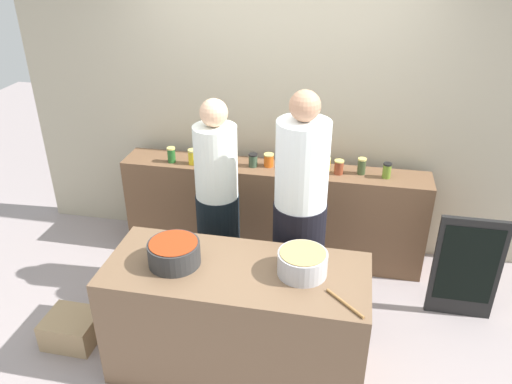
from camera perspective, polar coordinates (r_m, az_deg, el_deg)
ground at (r=4.01m, az=-1.02°, el=-15.76°), size 12.00×12.00×0.00m
storefront_wall at (r=4.51m, az=2.81°, el=11.53°), size 4.80×0.12×3.00m
display_shelf at (r=4.61m, az=1.84°, el=-2.30°), size 2.70×0.36×0.91m
prep_table at (r=3.51m, az=-2.16°, el=-14.13°), size 1.70×0.70×0.84m
preserve_jar_0 at (r=4.53m, az=-9.54°, el=4.17°), size 0.07×0.07×0.14m
preserve_jar_1 at (r=4.47m, az=-7.17°, el=3.98°), size 0.08×0.08×0.14m
preserve_jar_2 at (r=4.44m, az=-5.78°, el=3.77°), size 0.08×0.08×0.12m
preserve_jar_3 at (r=4.39m, az=-3.69°, el=3.74°), size 0.07×0.07×0.14m
preserve_jar_4 at (r=4.39m, az=-0.34°, el=3.62°), size 0.08×0.08×0.12m
preserve_jar_5 at (r=4.39m, az=1.45°, el=3.63°), size 0.09×0.09×0.12m
preserve_jar_6 at (r=4.36m, az=4.73°, el=3.55°), size 0.08×0.08×0.15m
preserve_jar_7 at (r=4.34m, az=6.18°, el=3.35°), size 0.09×0.09×0.15m
preserve_jar_8 at (r=4.37m, az=7.92°, el=3.16°), size 0.08×0.08×0.11m
preserve_jar_9 at (r=4.31m, az=9.35°, el=2.80°), size 0.08×0.08×0.12m
preserve_jar_10 at (r=4.34m, az=11.85°, el=2.88°), size 0.07×0.07×0.14m
preserve_jar_11 at (r=4.32m, az=14.57°, el=2.37°), size 0.07×0.07×0.13m
cooking_pot_left at (r=3.29m, az=-9.24°, el=-6.82°), size 0.34×0.34×0.16m
cooking_pot_center at (r=3.17m, az=5.27°, el=-7.99°), size 0.31×0.31×0.16m
wooden_spoon at (r=3.01m, az=10.00°, el=-12.27°), size 0.23×0.22×0.02m
cook_with_tongs at (r=3.98m, az=-4.34°, el=-2.28°), size 0.34×0.34×1.69m
cook_in_cap at (r=3.69m, az=4.92°, el=-3.74°), size 0.39×0.39×1.84m
bread_crate at (r=4.13m, az=-20.03°, el=-14.29°), size 0.38×0.33×0.22m
chalkboard_sign at (r=4.22m, az=22.68°, el=-7.96°), size 0.50×0.05×0.88m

